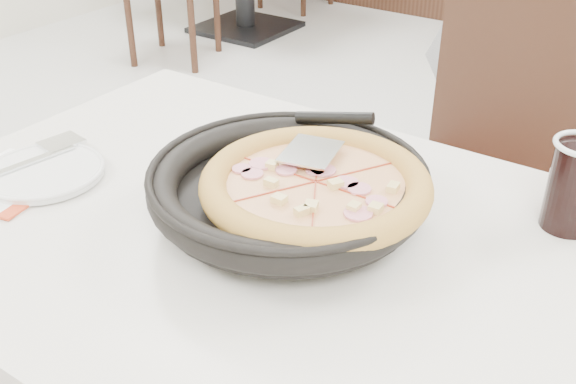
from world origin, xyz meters
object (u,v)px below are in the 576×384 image
Objects in this scene: chair_far at (440,196)px; cola_glass at (574,188)px; pizza_pan at (288,197)px; side_plate at (44,172)px; pizza at (315,195)px.

chair_far reaches higher than cola_glass.
cola_glass is (0.35, 0.22, 0.02)m from pizza_pan.
chair_far is at bearing 61.55° from side_plate.
pizza is at bearing 2.40° from pizza_pan.
cola_glass is (0.30, 0.22, 0.00)m from pizza.
chair_far is at bearing 129.27° from cola_glass.
pizza_pan is at bearing 110.58° from chair_far.
cola_glass is at bearing 24.15° from side_plate.
pizza reaches higher than pizza_pan.
chair_far reaches higher than pizza_pan.
cola_glass is at bearing 35.92° from pizza.
pizza_pan is 1.94× the size of side_plate.
chair_far is 0.72m from pizza.
pizza_pan is at bearing -177.60° from pizza.
pizza is 0.37m from cola_glass.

